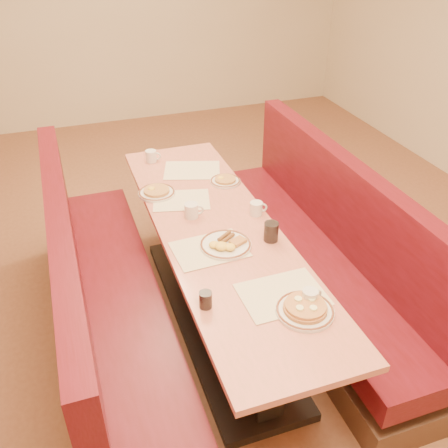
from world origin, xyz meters
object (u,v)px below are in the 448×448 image
object	(u,v)px
soda_tumbler_mid	(271,232)
coffee_mug_d	(152,156)
booth_right	(319,257)
pancake_plate	(305,309)
booth_left	(104,304)
diner_table	(218,277)
soda_tumbler_near	(206,300)
coffee_mug_b	(192,210)
coffee_mug_c	(257,208)
eggs_plate	(226,244)
coffee_mug_a	(310,297)

from	to	relation	value
soda_tumbler_mid	coffee_mug_d	bearing A→B (deg)	108.63
booth_right	soda_tumbler_mid	size ratio (longest dim) A/B	21.43
pancake_plate	soda_tumbler_mid	size ratio (longest dim) A/B	2.41
booth_left	soda_tumbler_mid	world-z (taller)	booth_left
diner_table	soda_tumbler_near	distance (m)	0.81
booth_left	booth_right	bearing A→B (deg)	0.00
booth_left	pancake_plate	size ratio (longest dim) A/B	8.88
booth_left	soda_tumbler_mid	size ratio (longest dim) A/B	21.43
booth_right	coffee_mug_d	xyz separation A→B (m)	(-0.91, 1.05, 0.43)
booth_left	diner_table	bearing A→B (deg)	0.00
coffee_mug_d	pancake_plate	bearing A→B (deg)	-58.63
coffee_mug_b	soda_tumbler_near	xyz separation A→B (m)	(-0.17, -0.82, -0.00)
soda_tumbler_mid	booth_left	bearing A→B (deg)	167.55
coffee_mug_b	coffee_mug_c	distance (m)	0.41
coffee_mug_b	coffee_mug_d	xyz separation A→B (m)	(-0.07, 0.87, -0.00)
pancake_plate	coffee_mug_c	bearing A→B (deg)	82.14
soda_tumbler_mid	diner_table	bearing A→B (deg)	139.21
booth_left	coffee_mug_d	xyz separation A→B (m)	(0.56, 1.05, 0.43)
coffee_mug_c	soda_tumbler_near	size ratio (longest dim) A/B	1.28
booth_right	coffee_mug_d	distance (m)	1.46
booth_right	soda_tumbler_mid	world-z (taller)	booth_right
coffee_mug_d	soda_tumbler_near	world-z (taller)	same
eggs_plate	booth_left	bearing A→B (deg)	164.54
soda_tumbler_mid	booth_right	bearing A→B (deg)	24.33
diner_table	booth_right	size ratio (longest dim) A/B	1.00
soda_tumbler_mid	soda_tumbler_near	bearing A→B (deg)	-141.50
booth_left	soda_tumbler_near	xyz separation A→B (m)	(0.45, -0.64, 0.43)
soda_tumbler_near	soda_tumbler_mid	world-z (taller)	soda_tumbler_mid
pancake_plate	coffee_mug_a	distance (m)	0.07
pancake_plate	coffee_mug_b	xyz separation A→B (m)	(-0.27, 1.02, 0.03)
eggs_plate	coffee_mug_a	world-z (taller)	coffee_mug_a
pancake_plate	diner_table	bearing A→B (deg)	100.66
soda_tumbler_near	pancake_plate	bearing A→B (deg)	-24.31
coffee_mug_c	soda_tumbler_mid	world-z (taller)	soda_tumbler_mid
booth_left	soda_tumbler_near	size ratio (longest dim) A/B	28.38
pancake_plate	coffee_mug_b	size ratio (longest dim) A/B	2.32
coffee_mug_c	soda_tumbler_mid	bearing A→B (deg)	-88.53
coffee_mug_a	eggs_plate	bearing A→B (deg)	101.97
booth_right	eggs_plate	distance (m)	0.88
diner_table	coffee_mug_a	xyz separation A→B (m)	(0.21, -0.79, 0.42)
eggs_plate	coffee_mug_d	bearing A→B (deg)	97.08
pancake_plate	coffee_mug_a	size ratio (longest dim) A/B	2.55
booth_right	soda_tumbler_mid	distance (m)	0.69
diner_table	pancake_plate	size ratio (longest dim) A/B	8.88
coffee_mug_a	coffee_mug_c	xyz separation A→B (m)	(0.07, 0.86, 0.00)
eggs_plate	coffee_mug_a	bearing A→B (deg)	-68.71
pancake_plate	eggs_plate	xyz separation A→B (m)	(-0.18, 0.64, -0.00)
booth_left	coffee_mug_a	distance (m)	1.30
coffee_mug_d	coffee_mug_a	bearing A→B (deg)	-56.82
booth_right	eggs_plate	bearing A→B (deg)	-165.35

